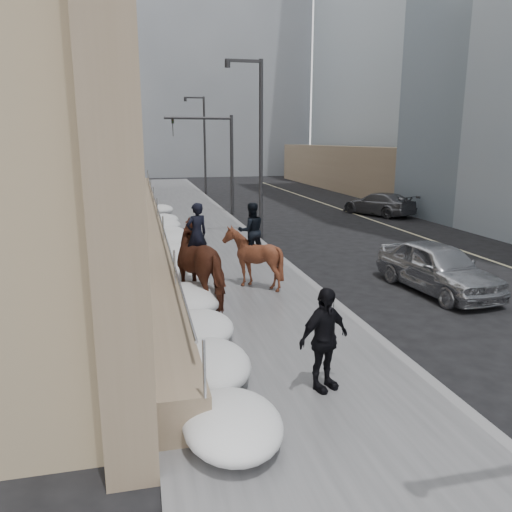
{
  "coord_description": "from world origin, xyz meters",
  "views": [
    {
      "loc": [
        -2.56,
        -8.57,
        4.55
      ],
      "look_at": [
        0.19,
        3.32,
        1.7
      ],
      "focal_mm": 35.0,
      "sensor_mm": 36.0,
      "label": 1
    }
  ],
  "objects_px": {
    "mounted_horse_right": "(252,253)",
    "pedestrian": "(324,339)",
    "mounted_horse_left": "(205,262)",
    "car_silver": "(438,267)",
    "car_grey": "(379,204)"
  },
  "relations": [
    {
      "from": "mounted_horse_left",
      "to": "mounted_horse_right",
      "type": "height_order",
      "value": "mounted_horse_left"
    },
    {
      "from": "car_silver",
      "to": "mounted_horse_right",
      "type": "bearing_deg",
      "value": 159.84
    },
    {
      "from": "mounted_horse_left",
      "to": "mounted_horse_right",
      "type": "xyz_separation_m",
      "value": [
        1.61,
        1.3,
        -0.11
      ]
    },
    {
      "from": "car_grey",
      "to": "car_silver",
      "type": "bearing_deg",
      "value": 46.35
    },
    {
      "from": "pedestrian",
      "to": "car_silver",
      "type": "distance_m",
      "value": 7.72
    },
    {
      "from": "pedestrian",
      "to": "car_silver",
      "type": "height_order",
      "value": "pedestrian"
    },
    {
      "from": "mounted_horse_right",
      "to": "car_silver",
      "type": "relative_size",
      "value": 0.58
    },
    {
      "from": "pedestrian",
      "to": "car_grey",
      "type": "distance_m",
      "value": 23.23
    },
    {
      "from": "mounted_horse_left",
      "to": "pedestrian",
      "type": "xyz_separation_m",
      "value": [
        1.44,
        -5.33,
        -0.22
      ]
    },
    {
      "from": "mounted_horse_right",
      "to": "pedestrian",
      "type": "height_order",
      "value": "mounted_horse_right"
    },
    {
      "from": "mounted_horse_left",
      "to": "car_grey",
      "type": "bearing_deg",
      "value": -153.64
    },
    {
      "from": "mounted_horse_right",
      "to": "pedestrian",
      "type": "xyz_separation_m",
      "value": [
        -0.17,
        -6.63,
        -0.1
      ]
    },
    {
      "from": "mounted_horse_left",
      "to": "pedestrian",
      "type": "height_order",
      "value": "mounted_horse_left"
    },
    {
      "from": "mounted_horse_left",
      "to": "car_silver",
      "type": "height_order",
      "value": "mounted_horse_left"
    },
    {
      "from": "pedestrian",
      "to": "car_grey",
      "type": "bearing_deg",
      "value": 37.9
    }
  ]
}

